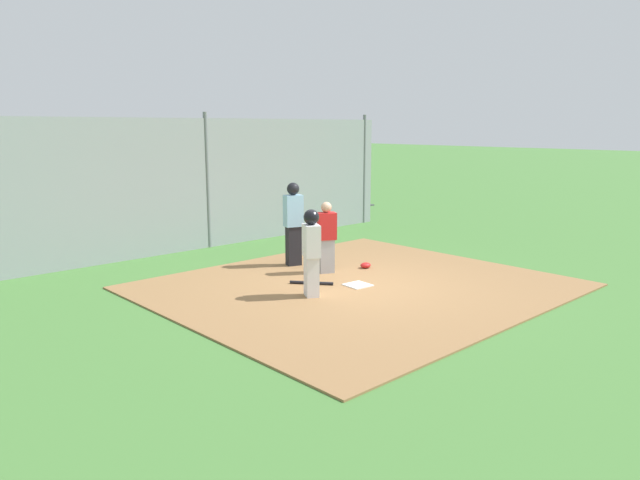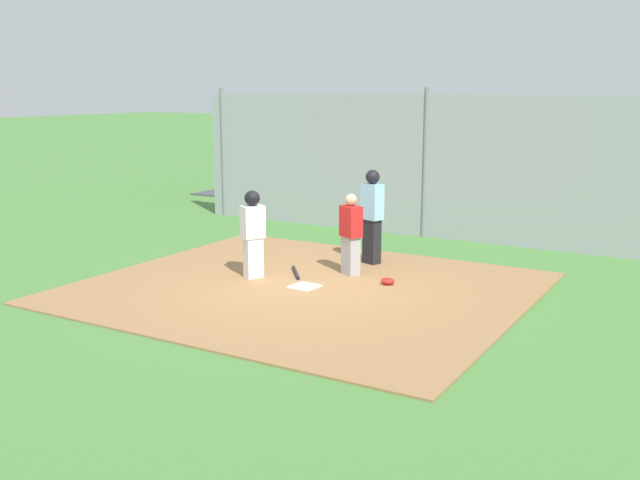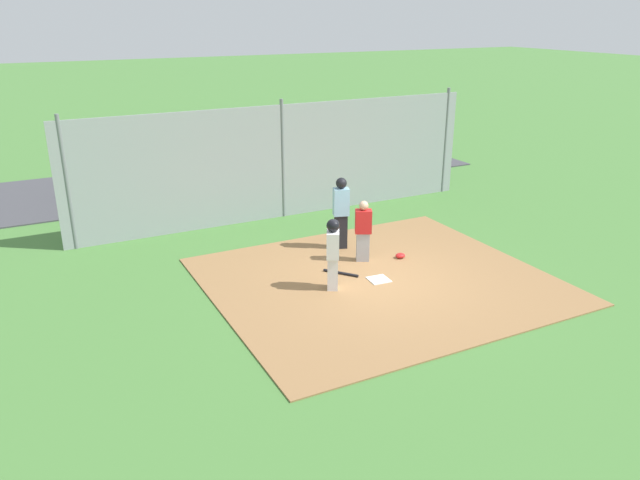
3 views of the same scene
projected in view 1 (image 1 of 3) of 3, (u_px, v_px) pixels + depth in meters
ground_plane at (358, 287)px, 11.26m from camera, size 140.00×140.00×0.00m
dirt_infield at (358, 286)px, 11.25m from camera, size 7.20×6.40×0.03m
home_plate at (358, 285)px, 11.25m from camera, size 0.48×0.48×0.02m
catcher at (326, 237)px, 12.11m from camera, size 0.46×0.40×1.47m
umpire at (293, 222)px, 12.73m from camera, size 0.44×0.37×1.80m
runner at (311, 248)px, 10.40m from camera, size 0.41×0.46×1.56m
baseball_bat at (311, 283)px, 11.32m from camera, size 0.57×0.69×0.06m
catcher_mask at (366, 265)px, 12.62m from camera, size 0.24×0.20×0.12m
backstop_fence at (207, 184)px, 14.66m from camera, size 12.00×0.10×3.35m
parking_lot at (121, 223)px, 18.61m from camera, size 18.00×5.20×0.04m
parked_car_red at (204, 199)px, 19.86m from camera, size 4.43×2.41×1.28m
parked_car_dark at (28, 211)px, 16.87m from camera, size 4.39×2.30×1.28m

